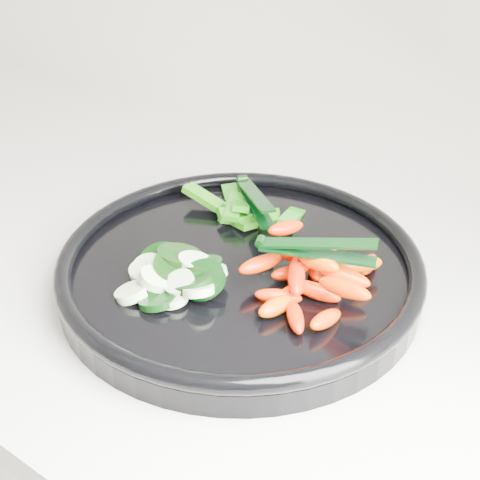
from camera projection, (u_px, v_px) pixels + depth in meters
The scene contains 6 objects.
veggie_tray at pixel (240, 268), 0.69m from camera, with size 0.38×0.38×0.04m.
cucumber_pile at pixel (171, 273), 0.66m from camera, with size 0.12×0.12×0.04m.
carrot_pile at pixel (311, 276), 0.64m from camera, with size 0.14×0.16×0.06m.
pepper_pile at pixel (243, 210), 0.77m from camera, with size 0.14×0.09×0.04m.
tong_carrot at pixel (314, 248), 0.62m from camera, with size 0.11×0.05×0.02m.
tong_pepper at pixel (254, 198), 0.75m from camera, with size 0.10×0.08×0.02m.
Camera 1 is at (0.17, 1.21, 1.35)m, focal length 50.00 mm.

